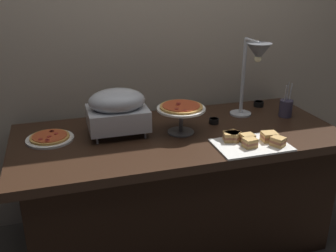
# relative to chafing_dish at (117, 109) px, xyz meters

# --- Properties ---
(ground_plane) EXTENTS (8.00, 8.00, 0.00)m
(ground_plane) POSITION_rel_chafing_dish_xyz_m (0.34, -0.08, -0.91)
(ground_plane) COLOR #38332D
(back_wall) EXTENTS (4.40, 0.04, 2.40)m
(back_wall) POSITION_rel_chafing_dish_xyz_m (0.34, 0.42, 0.29)
(back_wall) COLOR tan
(back_wall) RESTS_ON ground_plane
(buffet_table) EXTENTS (1.90, 0.84, 0.76)m
(buffet_table) POSITION_rel_chafing_dish_xyz_m (0.34, -0.08, -0.53)
(buffet_table) COLOR black
(buffet_table) RESTS_ON ground_plane
(chafing_dish) EXTENTS (0.34, 0.26, 0.27)m
(chafing_dish) POSITION_rel_chafing_dish_xyz_m (0.00, 0.00, 0.00)
(chafing_dish) COLOR #B7BABF
(chafing_dish) RESTS_ON buffet_table
(heat_lamp) EXTENTS (0.15, 0.31, 0.51)m
(heat_lamp) POSITION_rel_chafing_dish_xyz_m (0.83, -0.04, 0.24)
(heat_lamp) COLOR #B7BABF
(heat_lamp) RESTS_ON buffet_table
(pizza_plate_front) EXTENTS (0.26, 0.26, 0.03)m
(pizza_plate_front) POSITION_rel_chafing_dish_xyz_m (-0.38, 0.02, -0.14)
(pizza_plate_front) COLOR white
(pizza_plate_front) RESTS_ON buffet_table
(pizza_plate_center) EXTENTS (0.28, 0.28, 0.17)m
(pizza_plate_center) POSITION_rel_chafing_dish_xyz_m (0.36, -0.09, -0.01)
(pizza_plate_center) COLOR #595B60
(pizza_plate_center) RESTS_ON buffet_table
(sandwich_platter) EXTENTS (0.40, 0.27, 0.06)m
(sandwich_platter) POSITION_rel_chafing_dish_xyz_m (0.66, -0.36, -0.13)
(sandwich_platter) COLOR white
(sandwich_platter) RESTS_ON buffet_table
(sauce_cup_near) EXTENTS (0.07, 0.07, 0.04)m
(sauce_cup_near) POSITION_rel_chafing_dish_xyz_m (1.03, 0.21, -0.13)
(sauce_cup_near) COLOR black
(sauce_cup_near) RESTS_ON buffet_table
(sauce_cup_far) EXTENTS (0.06, 0.06, 0.03)m
(sauce_cup_far) POSITION_rel_chafing_dish_xyz_m (0.60, -0.01, -0.13)
(sauce_cup_far) COLOR black
(sauce_cup_far) RESTS_ON buffet_table
(utensil_holder) EXTENTS (0.08, 0.08, 0.23)m
(utensil_holder) POSITION_rel_chafing_dish_xyz_m (1.10, -0.02, -0.09)
(utensil_holder) COLOR #383347
(utensil_holder) RESTS_ON buffet_table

